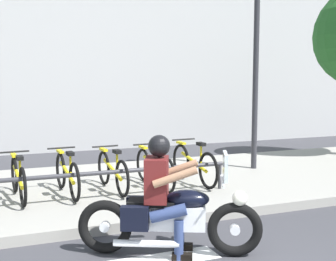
{
  "coord_description": "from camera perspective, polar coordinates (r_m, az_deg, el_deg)",
  "views": [
    {
      "loc": [
        -1.74,
        -3.19,
        2.11
      ],
      "look_at": [
        1.09,
        3.85,
        1.24
      ],
      "focal_mm": 49.06,
      "sensor_mm": 36.0,
      "label": 1
    }
  ],
  "objects": [
    {
      "name": "bicycle_6",
      "position": [
        8.58,
        3.23,
        -4.18
      ],
      "size": [
        0.48,
        1.72,
        0.8
      ],
      "color": "black",
      "rests_on": "sidewalk"
    },
    {
      "name": "building_backdrop",
      "position": [
        13.91,
        -14.91,
        11.49
      ],
      "size": [
        24.0,
        1.2,
        6.72
      ],
      "primitive_type": "cube",
      "color": "#AEAEAE",
      "rests_on": "ground"
    },
    {
      "name": "motorcycle",
      "position": [
        5.55,
        0.26,
        -10.7
      ],
      "size": [
        2.04,
        1.09,
        1.25
      ],
      "color": "black",
      "rests_on": "ground"
    },
    {
      "name": "rider",
      "position": [
        5.46,
        -0.55,
        -6.97
      ],
      "size": [
        0.76,
        0.7,
        1.45
      ],
      "color": "#591919",
      "rests_on": "ground"
    },
    {
      "name": "bicycle_5",
      "position": [
        8.29,
        -1.69,
        -4.69
      ],
      "size": [
        0.48,
        1.71,
        0.75
      ],
      "color": "black",
      "rests_on": "sidewalk"
    },
    {
      "name": "bicycle_3",
      "position": [
        7.9,
        -12.42,
        -5.35
      ],
      "size": [
        0.48,
        1.65,
        0.77
      ],
      "color": "black",
      "rests_on": "sidewalk"
    },
    {
      "name": "street_lamp",
      "position": [
        10.04,
        10.89,
        9.62
      ],
      "size": [
        0.28,
        0.28,
        4.42
      ],
      "color": "#2D2D33",
      "rests_on": "ground"
    },
    {
      "name": "bicycle_4",
      "position": [
        8.06,
        -6.92,
        -5.05
      ],
      "size": [
        0.48,
        1.63,
        0.75
      ],
      "color": "black",
      "rests_on": "sidewalk"
    },
    {
      "name": "bike_rack",
      "position": [
        7.35,
        -11.72,
        -5.64
      ],
      "size": [
        5.28,
        0.07,
        0.49
      ],
      "color": "#333338",
      "rests_on": "sidewalk"
    },
    {
      "name": "sidewalk",
      "position": [
        8.48,
        -9.47,
        -7.42
      ],
      "size": [
        24.0,
        4.4,
        0.15
      ],
      "primitive_type": "cube",
      "color": "gray",
      "rests_on": "ground"
    },
    {
      "name": "bicycle_2",
      "position": [
        7.81,
        -18.1,
        -5.71
      ],
      "size": [
        0.48,
        1.62,
        0.75
      ],
      "color": "black",
      "rests_on": "sidewalk"
    }
  ]
}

